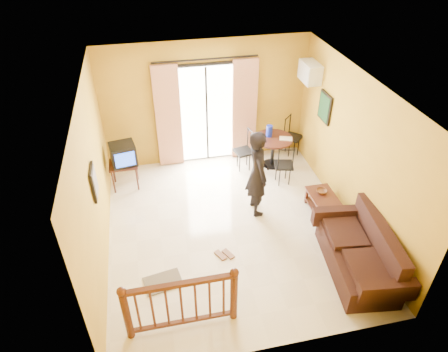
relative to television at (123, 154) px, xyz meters
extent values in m
plane|color=beige|center=(1.87, -1.75, -0.81)|extent=(5.00, 5.00, 0.00)
plane|color=white|center=(1.87, -1.75, 1.99)|extent=(5.00, 5.00, 0.00)
plane|color=#B78C23|center=(1.87, 0.75, 0.59)|extent=(4.50, 0.00, 4.50)
plane|color=#B78C23|center=(1.87, -4.25, 0.59)|extent=(4.50, 0.00, 4.50)
plane|color=#B78C23|center=(-0.38, -1.75, 0.59)|extent=(0.00, 5.00, 5.00)
plane|color=#B78C23|center=(4.12, -1.75, 0.59)|extent=(0.00, 5.00, 5.00)
cube|color=black|center=(1.87, 0.74, 0.34)|extent=(1.34, 0.03, 2.34)
cube|color=white|center=(1.87, 0.70, 0.34)|extent=(1.20, 0.04, 2.20)
cube|color=black|center=(1.87, 0.68, 0.34)|extent=(0.04, 0.02, 2.20)
cube|color=beige|center=(1.02, 0.65, 0.39)|extent=(0.55, 0.08, 2.35)
cube|color=beige|center=(2.72, 0.65, 0.39)|extent=(0.55, 0.08, 2.35)
cylinder|color=black|center=(1.87, 0.65, 1.61)|extent=(2.20, 0.04, 0.04)
cube|color=black|center=(-0.03, 0.00, -0.24)|extent=(0.58, 0.48, 0.04)
cylinder|color=black|center=(-0.27, -0.19, -0.52)|extent=(0.04, 0.04, 0.56)
cylinder|color=black|center=(0.21, -0.19, -0.52)|extent=(0.04, 0.04, 0.56)
cylinder|color=black|center=(-0.27, 0.20, -0.52)|extent=(0.04, 0.04, 0.56)
cylinder|color=black|center=(0.21, 0.20, -0.52)|extent=(0.04, 0.04, 0.56)
cube|color=black|center=(0.00, 0.00, 0.00)|extent=(0.56, 0.52, 0.45)
cube|color=blue|center=(0.04, -0.22, 0.00)|extent=(0.39, 0.08, 0.32)
cube|color=black|center=(-0.35, -1.95, 0.74)|extent=(0.04, 0.42, 0.52)
cube|color=#5E5651|center=(-0.33, -1.95, 0.74)|extent=(0.01, 0.34, 0.44)
cylinder|color=black|center=(3.27, 0.12, -0.11)|extent=(0.86, 0.86, 0.04)
cylinder|color=black|center=(3.27, 0.12, -0.46)|extent=(0.08, 0.08, 0.70)
cylinder|color=black|center=(3.27, 0.12, -0.79)|extent=(0.42, 0.42, 0.03)
cylinder|color=#1222B0|center=(3.19, 0.23, 0.04)|extent=(0.14, 0.14, 0.26)
cube|color=beige|center=(3.51, 0.02, -0.08)|extent=(0.32, 0.26, 0.02)
cube|color=white|center=(3.97, 0.20, 1.34)|extent=(0.30, 0.60, 0.40)
cube|color=gray|center=(3.82, 0.20, 1.34)|extent=(0.02, 0.56, 0.36)
cube|color=black|center=(4.09, -0.45, 0.84)|extent=(0.04, 0.50, 0.60)
cube|color=black|center=(4.06, -0.45, 0.84)|extent=(0.01, 0.42, 0.52)
cube|color=black|center=(3.72, -1.73, -0.44)|extent=(0.49, 0.88, 0.04)
cube|color=black|center=(3.72, -1.73, -0.69)|extent=(0.45, 0.84, 0.03)
cube|color=black|center=(3.52, -2.12, -0.62)|extent=(0.05, 0.05, 0.37)
cube|color=black|center=(3.91, -2.12, -0.62)|extent=(0.05, 0.05, 0.37)
cube|color=black|center=(3.52, -1.35, -0.62)|extent=(0.05, 0.05, 0.37)
cube|color=black|center=(3.91, -1.35, -0.62)|extent=(0.05, 0.05, 0.37)
imported|color=brown|center=(3.72, -1.57, -0.38)|extent=(0.27, 0.27, 0.06)
cube|color=black|center=(3.67, -3.17, -0.59)|extent=(1.08, 1.83, 0.43)
cube|color=black|center=(3.99, -3.17, -0.21)|extent=(0.42, 1.75, 0.60)
cube|color=black|center=(3.67, -4.01, -0.35)|extent=(0.88, 0.28, 0.33)
cube|color=black|center=(3.67, -2.32, -0.35)|extent=(0.88, 0.28, 0.33)
cube|color=black|center=(3.62, -3.55, -0.34)|extent=(0.68, 0.78, 0.11)
cube|color=black|center=(3.62, -2.79, -0.34)|extent=(0.68, 0.78, 0.11)
imported|color=black|center=(2.46, -1.34, 0.08)|extent=(0.44, 0.65, 1.76)
cylinder|color=#471E0F|center=(-0.03, -3.65, -0.35)|extent=(0.11, 0.11, 0.92)
cylinder|color=#471E0F|center=(1.47, -3.65, -0.35)|extent=(0.11, 0.11, 0.92)
sphere|color=#471E0F|center=(-0.03, -3.65, 0.16)|extent=(0.13, 0.13, 0.13)
sphere|color=#471E0F|center=(1.47, -3.65, 0.16)|extent=(0.13, 0.13, 0.13)
cube|color=#471E0F|center=(0.72, -3.65, 0.11)|extent=(1.55, 0.08, 0.06)
cube|color=#471E0F|center=(0.72, -3.65, -0.71)|extent=(1.55, 0.06, 0.05)
cube|color=#5D564A|center=(0.50, -2.79, -0.80)|extent=(0.66, 0.50, 0.02)
cube|color=brown|center=(1.53, -2.42, -0.79)|extent=(0.20, 0.27, 0.03)
cube|color=brown|center=(1.67, -2.42, -0.79)|extent=(0.20, 0.27, 0.03)
camera|label=1|loc=(0.57, -7.17, 4.37)|focal=32.00mm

